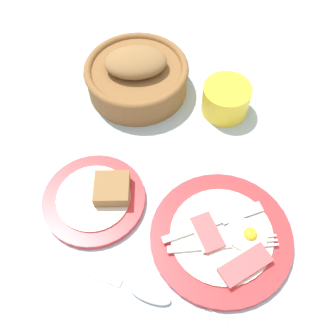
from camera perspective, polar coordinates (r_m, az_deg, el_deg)
name	(u,v)px	position (r m, az deg, el deg)	size (l,w,h in m)	color
ground_plane	(156,214)	(0.71, -1.73, -6.65)	(3.00, 3.00, 0.00)	#A3BCD1
breakfast_plate	(223,237)	(0.69, 7.93, -9.90)	(0.24, 0.24, 0.03)	red
bread_plate	(96,199)	(0.72, -10.34, -4.45)	(0.18, 0.18, 0.04)	red
sugar_cup	(226,98)	(0.82, 8.43, 9.95)	(0.10, 0.10, 0.06)	yellow
bread_basket	(137,75)	(0.85, -4.53, 13.30)	(0.22, 0.22, 0.10)	brown
teaspoon_by_saucer	(134,288)	(0.66, -4.93, -17.00)	(0.19, 0.05, 0.01)	silver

